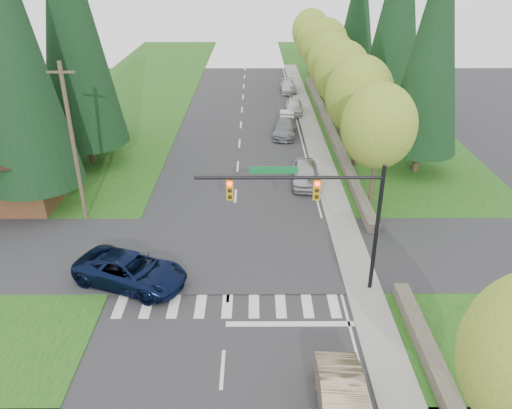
{
  "coord_description": "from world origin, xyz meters",
  "views": [
    {
      "loc": [
        1.32,
        -16.3,
        15.27
      ],
      "look_at": [
        1.42,
        8.56,
        2.8
      ],
      "focal_mm": 35.0,
      "sensor_mm": 36.0,
      "label": 1
    }
  ],
  "objects_px": {
    "parked_car_c": "(287,118)",
    "parked_car_e": "(288,87)",
    "parked_car_a": "(305,173)",
    "parked_car_b": "(285,128)",
    "parked_car_d": "(294,107)",
    "sedan_champagne": "(343,404)",
    "suv_navy": "(131,271)"
  },
  "relations": [
    {
      "from": "parked_car_c",
      "to": "suv_navy",
      "type": "bearing_deg",
      "value": -108.71
    },
    {
      "from": "parked_car_a",
      "to": "parked_car_e",
      "type": "distance_m",
      "value": 27.72
    },
    {
      "from": "parked_car_a",
      "to": "parked_car_d",
      "type": "bearing_deg",
      "value": 92.56
    },
    {
      "from": "parked_car_a",
      "to": "parked_car_e",
      "type": "height_order",
      "value": "parked_car_a"
    },
    {
      "from": "parked_car_c",
      "to": "parked_car_e",
      "type": "bearing_deg",
      "value": 86.5
    },
    {
      "from": "sedan_champagne",
      "to": "parked_car_b",
      "type": "relative_size",
      "value": 0.96
    },
    {
      "from": "parked_car_a",
      "to": "parked_car_d",
      "type": "xyz_separation_m",
      "value": [
        0.5,
        18.36,
        -0.06
      ]
    },
    {
      "from": "sedan_champagne",
      "to": "parked_car_d",
      "type": "height_order",
      "value": "sedan_champagne"
    },
    {
      "from": "parked_car_b",
      "to": "parked_car_d",
      "type": "height_order",
      "value": "parked_car_d"
    },
    {
      "from": "parked_car_c",
      "to": "parked_car_d",
      "type": "height_order",
      "value": "parked_car_d"
    },
    {
      "from": "suv_navy",
      "to": "parked_car_c",
      "type": "xyz_separation_m",
      "value": [
        9.62,
        27.17,
        -0.17
      ]
    },
    {
      "from": "parked_car_c",
      "to": "parked_car_e",
      "type": "height_order",
      "value": "parked_car_e"
    },
    {
      "from": "parked_car_b",
      "to": "parked_car_c",
      "type": "height_order",
      "value": "parked_car_b"
    },
    {
      "from": "parked_car_a",
      "to": "parked_car_b",
      "type": "distance_m",
      "value": 11.05
    },
    {
      "from": "sedan_champagne",
      "to": "parked_car_d",
      "type": "xyz_separation_m",
      "value": [
        1.11,
        39.5,
        -0.03
      ]
    },
    {
      "from": "sedan_champagne",
      "to": "parked_car_b",
      "type": "distance_m",
      "value": 32.16
    },
    {
      "from": "parked_car_b",
      "to": "parked_car_d",
      "type": "relative_size",
      "value": 1.13
    },
    {
      "from": "suv_navy",
      "to": "sedan_champagne",
      "type": "bearing_deg",
      "value": -109.95
    },
    {
      "from": "suv_navy",
      "to": "parked_car_c",
      "type": "bearing_deg",
      "value": 2.34
    },
    {
      "from": "parked_car_b",
      "to": "parked_car_d",
      "type": "bearing_deg",
      "value": 85.97
    },
    {
      "from": "suv_navy",
      "to": "parked_car_b",
      "type": "xyz_separation_m",
      "value": [
        9.21,
        23.66,
        -0.1
      ]
    },
    {
      "from": "parked_car_b",
      "to": "sedan_champagne",
      "type": "bearing_deg",
      "value": -82.71
    },
    {
      "from": "parked_car_d",
      "to": "parked_car_e",
      "type": "height_order",
      "value": "parked_car_d"
    },
    {
      "from": "parked_car_d",
      "to": "sedan_champagne",
      "type": "bearing_deg",
      "value": -87.1
    },
    {
      "from": "suv_navy",
      "to": "parked_car_e",
      "type": "distance_m",
      "value": 41.73
    },
    {
      "from": "sedan_champagne",
      "to": "parked_car_a",
      "type": "relative_size",
      "value": 1.0
    },
    {
      "from": "suv_navy",
      "to": "parked_car_d",
      "type": "bearing_deg",
      "value": 2.94
    },
    {
      "from": "suv_navy",
      "to": "parked_car_d",
      "type": "distance_m",
      "value": 32.77
    },
    {
      "from": "suv_navy",
      "to": "parked_car_a",
      "type": "xyz_separation_m",
      "value": [
        10.12,
        12.64,
        -0.01
      ]
    },
    {
      "from": "parked_car_e",
      "to": "sedan_champagne",
      "type": "bearing_deg",
      "value": -91.0
    },
    {
      "from": "parked_car_a",
      "to": "parked_car_c",
      "type": "distance_m",
      "value": 14.54
    },
    {
      "from": "suv_navy",
      "to": "parked_car_a",
      "type": "relative_size",
      "value": 1.23
    }
  ]
}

